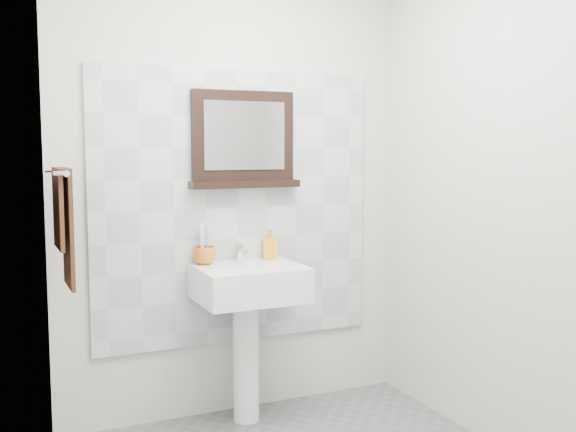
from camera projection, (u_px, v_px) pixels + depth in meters
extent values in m
cube|color=beige|center=(236.00, 189.00, 3.71)|extent=(2.00, 0.01, 2.50)
cube|color=beige|center=(533.00, 238.00, 1.73)|extent=(2.00, 0.01, 2.50)
cube|color=beige|center=(73.00, 215.00, 2.30)|extent=(0.01, 2.20, 2.50)
cube|color=beige|center=(519.00, 197.00, 3.14)|extent=(0.01, 2.20, 2.50)
cube|color=#B1BABF|center=(237.00, 208.00, 3.71)|extent=(1.60, 0.02, 1.50)
cylinder|color=white|center=(246.00, 359.00, 3.64)|extent=(0.14, 0.14, 0.68)
cube|color=white|center=(250.00, 283.00, 3.54)|extent=(0.55, 0.44, 0.18)
cylinder|color=silver|center=(251.00, 270.00, 3.51)|extent=(0.32, 0.32, 0.02)
cylinder|color=#4C4C4F|center=(251.00, 267.00, 3.51)|extent=(0.04, 0.04, 0.00)
cylinder|color=silver|center=(239.00, 254.00, 3.66)|extent=(0.04, 0.04, 0.09)
cylinder|color=silver|center=(242.00, 251.00, 3.62)|extent=(0.02, 0.10, 0.02)
cube|color=silver|center=(238.00, 244.00, 3.67)|extent=(0.02, 0.07, 0.01)
imported|color=#BF6516|center=(204.00, 255.00, 3.58)|extent=(0.13, 0.13, 0.10)
cylinder|color=white|center=(202.00, 245.00, 3.56)|extent=(0.01, 0.01, 0.19)
cube|color=white|center=(201.00, 226.00, 3.55)|extent=(0.01, 0.01, 0.03)
cylinder|color=#6894EE|center=(208.00, 245.00, 3.58)|extent=(0.01, 0.01, 0.19)
cube|color=#6894EE|center=(207.00, 226.00, 3.56)|extent=(0.01, 0.01, 0.03)
cylinder|color=white|center=(203.00, 244.00, 3.59)|extent=(0.01, 0.01, 0.19)
cube|color=white|center=(203.00, 225.00, 3.58)|extent=(0.01, 0.01, 0.03)
cylinder|color=#6894EE|center=(202.00, 245.00, 3.58)|extent=(0.01, 0.01, 0.19)
cube|color=#6894EE|center=(201.00, 225.00, 3.57)|extent=(0.01, 0.01, 0.03)
cylinder|color=white|center=(207.00, 244.00, 3.59)|extent=(0.01, 0.01, 0.19)
cube|color=white|center=(207.00, 225.00, 3.58)|extent=(0.01, 0.01, 0.03)
imported|color=orange|center=(270.00, 244.00, 3.74)|extent=(0.10, 0.10, 0.17)
cube|color=black|center=(243.00, 136.00, 3.67)|extent=(0.58, 0.06, 0.49)
cube|color=#99999E|center=(245.00, 136.00, 3.64)|extent=(0.46, 0.01, 0.37)
cube|color=black|center=(245.00, 184.00, 3.67)|extent=(0.62, 0.11, 0.04)
cylinder|color=silver|center=(61.00, 172.00, 3.05)|extent=(0.03, 0.40, 0.03)
cylinder|color=silver|center=(59.00, 174.00, 2.87)|extent=(0.05, 0.02, 0.02)
cylinder|color=silver|center=(50.00, 171.00, 3.21)|extent=(0.05, 0.02, 0.02)
cube|color=black|center=(68.00, 231.00, 3.09)|extent=(0.02, 0.30, 0.52)
cube|color=black|center=(58.00, 212.00, 3.06)|extent=(0.02, 0.30, 0.34)
cube|color=black|center=(61.00, 171.00, 3.05)|extent=(0.06, 0.30, 0.03)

